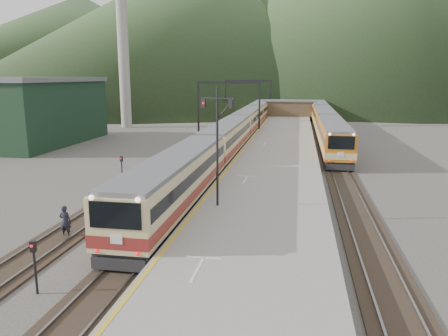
% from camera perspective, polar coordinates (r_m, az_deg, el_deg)
% --- Properties ---
extents(track_main, '(2.60, 200.00, 0.23)m').
position_cam_1_polar(track_main, '(51.39, 1.05, 2.22)').
color(track_main, black).
rests_on(track_main, ground).
extents(track_far, '(2.60, 200.00, 0.23)m').
position_cam_1_polar(track_far, '(52.37, -4.37, 2.37)').
color(track_far, black).
rests_on(track_far, ground).
extents(track_second, '(2.60, 200.00, 0.23)m').
position_cam_1_polar(track_second, '(50.96, 13.95, 1.79)').
color(track_second, black).
rests_on(track_second, ground).
extents(platform, '(8.00, 100.00, 1.00)m').
position_cam_1_polar(platform, '(48.81, 7.21, 2.13)').
color(platform, gray).
rests_on(platform, ground).
extents(gantry_near, '(9.55, 0.25, 8.00)m').
position_cam_1_polar(gantry_near, '(65.99, 0.60, 9.19)').
color(gantry_near, black).
rests_on(gantry_near, ground).
extents(gantry_far, '(9.55, 0.25, 8.00)m').
position_cam_1_polar(gantry_far, '(90.74, 3.16, 9.91)').
color(gantry_far, black).
rests_on(gantry_far, ground).
extents(warehouse, '(14.50, 20.50, 8.60)m').
position_cam_1_polar(warehouse, '(63.27, -24.76, 6.84)').
color(warehouse, black).
rests_on(warehouse, ground).
extents(smokestack, '(1.80, 1.80, 30.00)m').
position_cam_1_polar(smokestack, '(78.20, -13.09, 16.22)').
color(smokestack, '#9E998E').
rests_on(smokestack, ground).
extents(station_shed, '(9.40, 4.40, 3.10)m').
position_cam_1_polar(station_shed, '(88.31, 8.49, 7.78)').
color(station_shed, brown).
rests_on(station_shed, platform).
extents(hill_a, '(180.00, 180.00, 60.00)m').
position_cam_1_polar(hill_a, '(206.78, -3.79, 17.78)').
color(hill_a, '#2A4522').
rests_on(hill_a, ground).
extents(hill_b, '(220.00, 220.00, 75.00)m').
position_cam_1_polar(hill_b, '(242.83, 15.79, 18.27)').
color(hill_b, '#2A4522').
rests_on(hill_b, ground).
extents(hill_d, '(200.00, 200.00, 55.00)m').
position_cam_1_polar(hill_d, '(281.41, -17.88, 15.17)').
color(hill_d, '#2A4522').
rests_on(hill_d, ground).
extents(main_train, '(2.88, 79.05, 3.52)m').
position_cam_1_polar(main_train, '(57.34, 2.03, 5.17)').
color(main_train, '#D0BC7D').
rests_on(main_train, track_main).
extents(second_train, '(2.86, 58.74, 3.49)m').
position_cam_1_polar(second_train, '(70.03, 12.94, 6.08)').
color(second_train, orange).
rests_on(second_train, track_second).
extents(signal_mast, '(2.12, 0.79, 7.05)m').
position_cam_1_polar(signal_mast, '(25.75, -0.88, 4.30)').
color(signal_mast, black).
rests_on(signal_mast, platform).
extents(short_signal_a, '(0.24, 0.19, 2.27)m').
position_cam_1_polar(short_signal_a, '(19.43, -23.52, -10.99)').
color(short_signal_a, black).
rests_on(short_signal_a, ground).
extents(short_signal_b, '(0.25, 0.21, 2.27)m').
position_cam_1_polar(short_signal_b, '(42.96, -5.53, 2.15)').
color(short_signal_b, black).
rests_on(short_signal_b, ground).
extents(short_signal_c, '(0.24, 0.19, 2.27)m').
position_cam_1_polar(short_signal_c, '(36.90, -13.21, 0.27)').
color(short_signal_c, black).
rests_on(short_signal_c, ground).
extents(worker, '(0.66, 0.44, 1.81)m').
position_cam_1_polar(worker, '(25.59, -20.02, -6.58)').
color(worker, black).
rests_on(worker, ground).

